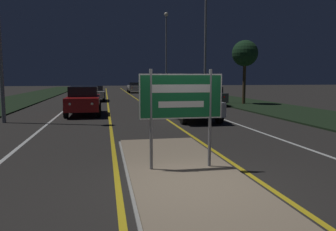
{
  "coord_description": "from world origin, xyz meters",
  "views": [
    {
      "loc": [
        -1.62,
        -5.98,
        2.08
      ],
      "look_at": [
        0.0,
        2.42,
        1.09
      ],
      "focal_mm": 35.0,
      "sensor_mm": 36.0,
      "label": 1
    }
  ],
  "objects_px": {
    "car_receding_0": "(195,105)",
    "car_approaching_0": "(84,100)",
    "streetlight_right_far": "(166,42)",
    "car_receding_2": "(176,90)",
    "car_receding_3": "(135,87)",
    "highway_sign": "(181,101)",
    "car_approaching_1": "(93,93)",
    "car_receding_1": "(207,95)",
    "streetlight_right_near": "(206,25)"
  },
  "relations": [
    {
      "from": "streetlight_right_near",
      "to": "car_approaching_0",
      "type": "bearing_deg",
      "value": -144.94
    },
    {
      "from": "car_receding_0",
      "to": "car_approaching_1",
      "type": "bearing_deg",
      "value": 109.7
    },
    {
      "from": "highway_sign",
      "to": "car_approaching_0",
      "type": "bearing_deg",
      "value": 103.14
    },
    {
      "from": "car_approaching_1",
      "to": "car_receding_2",
      "type": "bearing_deg",
      "value": 28.09
    },
    {
      "from": "streetlight_right_far",
      "to": "car_receding_0",
      "type": "relative_size",
      "value": 2.6
    },
    {
      "from": "car_approaching_0",
      "to": "car_receding_2",
      "type": "bearing_deg",
      "value": 60.95
    },
    {
      "from": "highway_sign",
      "to": "streetlight_right_far",
      "type": "height_order",
      "value": "streetlight_right_far"
    },
    {
      "from": "car_approaching_1",
      "to": "car_approaching_0",
      "type": "bearing_deg",
      "value": -90.87
    },
    {
      "from": "streetlight_right_near",
      "to": "highway_sign",
      "type": "bearing_deg",
      "value": -108.8
    },
    {
      "from": "car_receding_1",
      "to": "car_receding_3",
      "type": "relative_size",
      "value": 1.04
    },
    {
      "from": "car_approaching_0",
      "to": "car_approaching_1",
      "type": "relative_size",
      "value": 1.01
    },
    {
      "from": "highway_sign",
      "to": "car_approaching_1",
      "type": "bearing_deg",
      "value": 96.47
    },
    {
      "from": "car_receding_3",
      "to": "car_receding_0",
      "type": "bearing_deg",
      "value": -89.61
    },
    {
      "from": "car_receding_3",
      "to": "car_approaching_1",
      "type": "distance_m",
      "value": 16.02
    },
    {
      "from": "car_receding_0",
      "to": "streetlight_right_far",
      "type": "bearing_deg",
      "value": 82.22
    },
    {
      "from": "highway_sign",
      "to": "car_receding_1",
      "type": "xyz_separation_m",
      "value": [
        6.0,
        16.95,
        -0.83
      ]
    },
    {
      "from": "streetlight_right_far",
      "to": "car_receding_2",
      "type": "relative_size",
      "value": 2.21
    },
    {
      "from": "car_approaching_1",
      "to": "streetlight_right_far",
      "type": "bearing_deg",
      "value": 55.48
    },
    {
      "from": "car_receding_1",
      "to": "car_approaching_1",
      "type": "xyz_separation_m",
      "value": [
        -8.63,
        6.22,
        -0.02
      ]
    },
    {
      "from": "car_receding_1",
      "to": "car_approaching_1",
      "type": "bearing_deg",
      "value": 144.22
    },
    {
      "from": "car_receding_2",
      "to": "car_approaching_0",
      "type": "relative_size",
      "value": 1.11
    },
    {
      "from": "streetlight_right_near",
      "to": "car_receding_0",
      "type": "bearing_deg",
      "value": -109.92
    },
    {
      "from": "streetlight_right_near",
      "to": "car_approaching_1",
      "type": "xyz_separation_m",
      "value": [
        -8.87,
        4.84,
        -5.47
      ]
    },
    {
      "from": "car_receding_0",
      "to": "car_receding_2",
      "type": "height_order",
      "value": "car_receding_0"
    },
    {
      "from": "car_receding_1",
      "to": "car_receding_3",
      "type": "distance_m",
      "value": 21.71
    },
    {
      "from": "car_receding_0",
      "to": "car_receding_1",
      "type": "height_order",
      "value": "car_receding_0"
    },
    {
      "from": "car_receding_2",
      "to": "car_approaching_1",
      "type": "relative_size",
      "value": 1.12
    },
    {
      "from": "car_receding_2",
      "to": "car_receding_3",
      "type": "distance_m",
      "value": 11.18
    },
    {
      "from": "highway_sign",
      "to": "car_receding_2",
      "type": "height_order",
      "value": "highway_sign"
    },
    {
      "from": "streetlight_right_far",
      "to": "car_approaching_1",
      "type": "distance_m",
      "value": 17.13
    },
    {
      "from": "highway_sign",
      "to": "car_receding_0",
      "type": "height_order",
      "value": "highway_sign"
    },
    {
      "from": "car_approaching_0",
      "to": "streetlight_right_far",
      "type": "bearing_deg",
      "value": 69.21
    },
    {
      "from": "car_receding_0",
      "to": "car_receding_3",
      "type": "relative_size",
      "value": 0.92
    },
    {
      "from": "car_receding_2",
      "to": "car_receding_3",
      "type": "height_order",
      "value": "car_receding_3"
    },
    {
      "from": "highway_sign",
      "to": "streetlight_right_far",
      "type": "xyz_separation_m",
      "value": [
        6.48,
        36.41,
        5.11
      ]
    },
    {
      "from": "car_approaching_1",
      "to": "highway_sign",
      "type": "bearing_deg",
      "value": -83.53
    },
    {
      "from": "streetlight_right_far",
      "to": "car_receding_0",
      "type": "bearing_deg",
      "value": -97.78
    },
    {
      "from": "highway_sign",
      "to": "car_approaching_0",
      "type": "height_order",
      "value": "highway_sign"
    },
    {
      "from": "car_receding_0",
      "to": "car_receding_1",
      "type": "relative_size",
      "value": 0.88
    },
    {
      "from": "streetlight_right_near",
      "to": "car_approaching_0",
      "type": "xyz_separation_m",
      "value": [
        -9.04,
        -6.34,
        -5.38
      ]
    },
    {
      "from": "highway_sign",
      "to": "streetlight_right_far",
      "type": "relative_size",
      "value": 0.2
    },
    {
      "from": "car_approaching_1",
      "to": "car_receding_1",
      "type": "bearing_deg",
      "value": -35.78
    },
    {
      "from": "car_receding_1",
      "to": "highway_sign",
      "type": "bearing_deg",
      "value": -109.5
    },
    {
      "from": "car_receding_0",
      "to": "car_approaching_0",
      "type": "distance_m",
      "value": 6.51
    },
    {
      "from": "car_receding_2",
      "to": "car_approaching_1",
      "type": "height_order",
      "value": "car_approaching_1"
    },
    {
      "from": "car_approaching_0",
      "to": "highway_sign",
      "type": "bearing_deg",
      "value": -76.86
    },
    {
      "from": "car_receding_0",
      "to": "car_approaching_1",
      "type": "height_order",
      "value": "car_receding_0"
    },
    {
      "from": "car_receding_2",
      "to": "car_approaching_0",
      "type": "xyz_separation_m",
      "value": [
        -8.76,
        -15.77,
        0.1
      ]
    },
    {
      "from": "streetlight_right_near",
      "to": "car_receding_2",
      "type": "bearing_deg",
      "value": 91.7
    },
    {
      "from": "car_receding_0",
      "to": "car_receding_3",
      "type": "distance_m",
      "value": 29.94
    }
  ]
}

